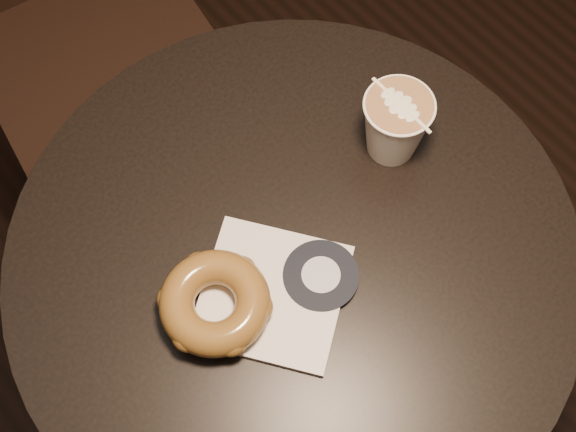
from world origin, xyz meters
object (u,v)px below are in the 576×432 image
Objects in this scene: cafe_table at (293,306)px; latte_cup at (395,126)px; doughnut at (215,303)px; pastry_bag at (272,294)px.

latte_cup is at bearing 10.36° from cafe_table.
cafe_table is 5.88× the size of doughnut.
cafe_table is at bearing -1.09° from doughnut.
pastry_bag is at bearing -166.49° from latte_cup.
cafe_table is 7.75× the size of latte_cup.
cafe_table is 4.65× the size of pastry_bag.
cafe_table is at bearing -11.78° from pastry_bag.
pastry_bag reaches higher than cafe_table.
doughnut is at bearing 121.51° from pastry_bag.
pastry_bag is 1.27× the size of doughnut.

